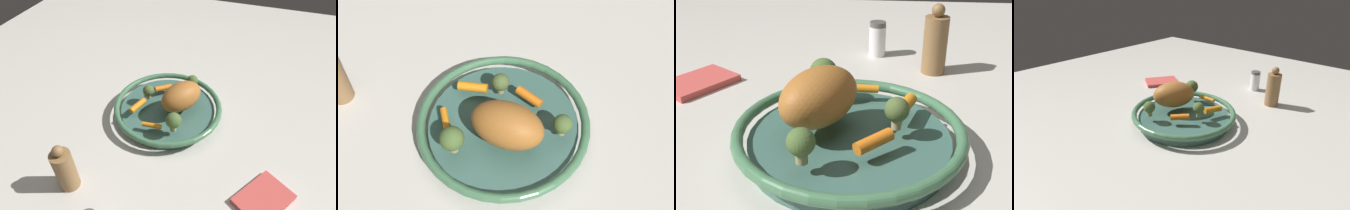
# 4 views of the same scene
# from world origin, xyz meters

# --- Properties ---
(ground_plane) EXTENTS (2.04, 2.04, 0.00)m
(ground_plane) POSITION_xyz_m (0.00, 0.00, 0.00)
(ground_plane) COLOR beige
(serving_bowl) EXTENTS (0.35, 0.35, 0.05)m
(serving_bowl) POSITION_xyz_m (0.00, 0.00, 0.03)
(serving_bowl) COLOR #3D665B
(serving_bowl) RESTS_ON ground_plane
(roast_chicken_piece) EXTENTS (0.17, 0.15, 0.09)m
(roast_chicken_piece) POSITION_xyz_m (-0.00, -0.04, 0.09)
(roast_chicken_piece) COLOR #A86429
(roast_chicken_piece) RESTS_ON serving_bowl
(baby_carrot_back) EXTENTS (0.05, 0.06, 0.02)m
(baby_carrot_back) POSITION_xyz_m (0.06, 0.04, 0.06)
(baby_carrot_back) COLOR orange
(baby_carrot_back) RESTS_ON serving_bowl
(baby_carrot_center) EXTENTS (0.07, 0.04, 0.02)m
(baby_carrot_center) POSITION_xyz_m (-0.05, 0.08, 0.06)
(baby_carrot_center) COLOR orange
(baby_carrot_center) RESTS_ON serving_bowl
(baby_carrot_near_rim) EXTENTS (0.02, 0.06, 0.02)m
(baby_carrot_near_rim) POSITION_xyz_m (-0.12, 0.01, 0.06)
(baby_carrot_near_rim) COLOR orange
(baby_carrot_near_rim) RESTS_ON serving_bowl
(broccoli_floret_large) EXTENTS (0.05, 0.05, 0.06)m
(broccoli_floret_large) POSITION_xyz_m (-0.11, -0.05, 0.09)
(broccoli_floret_large) COLOR tan
(broccoli_floret_large) RESTS_ON serving_bowl
(broccoli_floret_mid) EXTENTS (0.04, 0.04, 0.05)m
(broccoli_floret_mid) POSITION_xyz_m (0.11, -0.05, 0.08)
(broccoli_floret_mid) COLOR tan
(broccoli_floret_mid) RESTS_ON serving_bowl
(broccoli_floret_small) EXTENTS (0.04, 0.04, 0.05)m
(broccoli_floret_small) POSITION_xyz_m (0.01, 0.07, 0.08)
(broccoli_floret_small) COLOR tan
(broccoli_floret_small) RESTS_ON serving_bowl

